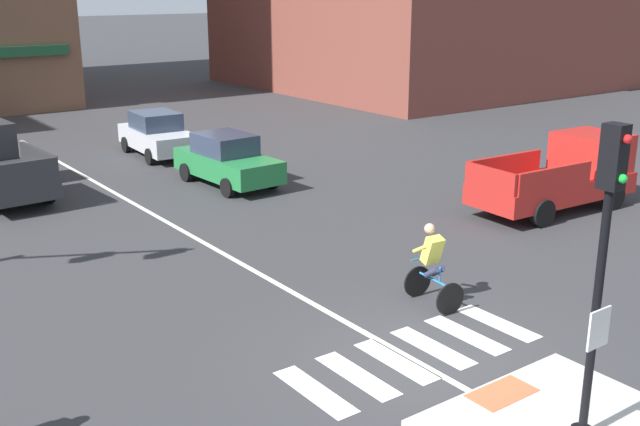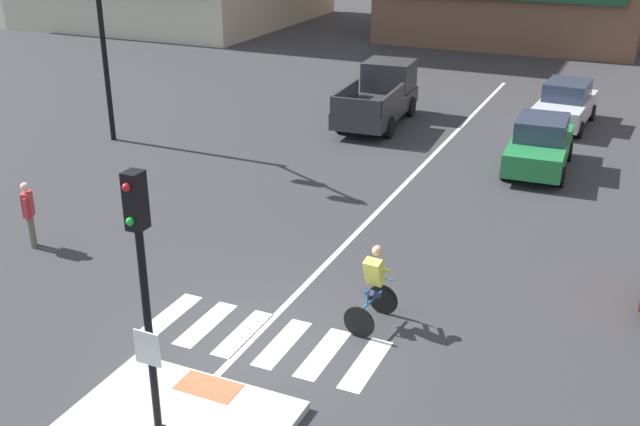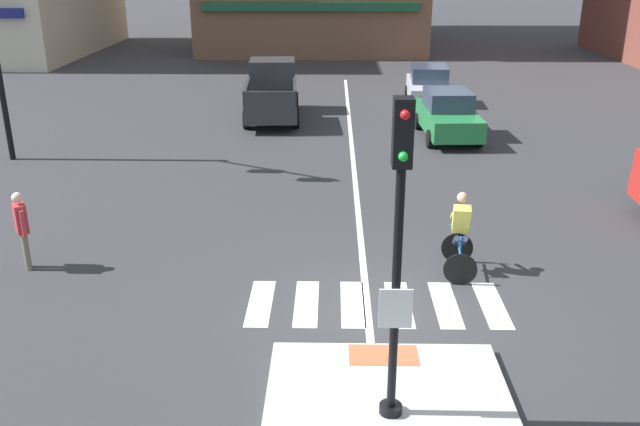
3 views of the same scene
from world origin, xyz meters
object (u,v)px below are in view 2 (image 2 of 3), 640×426
car_silver_eastbound_distant (565,104)px  car_green_eastbound_far (540,144)px  signal_pole (144,287)px  traffic_light_mast (117,15)px  pedestrian_at_curb_left (28,209)px  pickup_truck_charcoal_westbound_distant (380,96)px  cyclist (373,285)px

car_silver_eastbound_distant → car_green_eastbound_far: bearing=-90.4°
signal_pole → traffic_light_mast: 15.60m
traffic_light_mast → pedestrian_at_curb_left: bearing=-70.3°
pedestrian_at_curb_left → pickup_truck_charcoal_westbound_distant: bearing=74.3°
signal_pole → pedestrian_at_curb_left: signal_pole is taller
pedestrian_at_curb_left → signal_pole: bearing=-34.1°
traffic_light_mast → pickup_truck_charcoal_westbound_distant: traffic_light_mast is taller
pickup_truck_charcoal_westbound_distant → pedestrian_at_curb_left: size_ratio=3.11×
signal_pole → pickup_truck_charcoal_westbound_distant: (-3.19, 18.76, -1.84)m
car_green_eastbound_far → car_silver_eastbound_distant: 5.36m
pickup_truck_charcoal_westbound_distant → car_green_eastbound_far: bearing=-25.8°
traffic_light_mast → car_green_eastbound_far: traffic_light_mast is taller
traffic_light_mast → car_green_eastbound_far: bearing=15.5°
pickup_truck_charcoal_westbound_distant → car_silver_eastbound_distant: bearing=19.4°
cyclist → pedestrian_at_curb_left: cyclist is taller
car_silver_eastbound_distant → cyclist: 16.27m
car_silver_eastbound_distant → pickup_truck_charcoal_westbound_distant: (-6.43, -2.27, 0.17)m
signal_pole → pedestrian_at_curb_left: size_ratio=2.65×
car_green_eastbound_far → car_silver_eastbound_distant: size_ratio=1.00×
car_green_eastbound_far → pedestrian_at_curb_left: bearing=-133.6°
signal_pole → car_silver_eastbound_distant: signal_pole is taller
traffic_light_mast → cyclist: bearing=-32.3°
pickup_truck_charcoal_westbound_distant → traffic_light_mast: bearing=-134.4°
pickup_truck_charcoal_westbound_distant → pedestrian_at_curb_left: bearing=-105.7°
signal_pole → cyclist: bearing=70.0°
signal_pole → pedestrian_at_curb_left: 8.79m
car_silver_eastbound_distant → cyclist: bearing=-95.2°
car_green_eastbound_far → car_silver_eastbound_distant: same height
signal_pole → car_silver_eastbound_distant: size_ratio=1.06×
car_green_eastbound_far → pedestrian_at_curb_left: (-10.32, -10.85, 0.17)m
signal_pole → car_silver_eastbound_distant: bearing=81.2°
car_green_eastbound_far → cyclist: cyclist is taller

